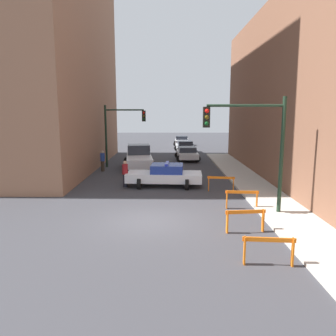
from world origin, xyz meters
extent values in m
plane|color=#38383D|center=(0.00, 0.00, 0.00)|extent=(120.00, 120.00, 0.00)
cube|color=#B2ADA3|center=(6.20, 0.00, 0.06)|extent=(2.40, 44.00, 0.12)
cube|color=#93664C|center=(-12.00, 14.00, 10.94)|extent=(14.00, 20.00, 21.88)
cylinder|color=black|center=(5.90, 0.93, 2.72)|extent=(0.18, 0.18, 5.20)
cylinder|color=black|center=(4.20, 0.93, 4.92)|extent=(3.40, 0.12, 0.12)
cube|color=black|center=(2.50, 0.93, 4.42)|extent=(0.30, 0.22, 0.90)
sphere|color=red|center=(2.50, 0.79, 4.69)|extent=(0.18, 0.18, 0.18)
sphere|color=#4C3D0C|center=(2.50, 0.79, 4.42)|extent=(0.18, 0.18, 0.18)
sphere|color=#0C4219|center=(2.50, 0.79, 4.15)|extent=(0.18, 0.18, 0.18)
cylinder|color=black|center=(-4.40, 13.95, 2.60)|extent=(0.18, 0.18, 5.20)
cylinder|color=black|center=(-2.80, 13.95, 4.80)|extent=(3.20, 0.12, 0.12)
cube|color=black|center=(-1.20, 13.95, 4.30)|extent=(0.30, 0.22, 0.90)
sphere|color=red|center=(-1.20, 13.81, 4.57)|extent=(0.18, 0.18, 0.18)
sphere|color=#4C3D0C|center=(-1.20, 13.81, 4.30)|extent=(0.18, 0.18, 0.18)
sphere|color=#0C4219|center=(-1.20, 13.81, 4.03)|extent=(0.18, 0.18, 0.18)
cube|color=white|center=(0.57, 6.67, 0.60)|extent=(4.81, 2.16, 0.55)
cube|color=navy|center=(0.76, 6.66, 1.14)|extent=(2.08, 1.76, 0.52)
cylinder|color=black|center=(-0.94, 5.92, 0.33)|extent=(0.26, 0.67, 0.66)
cylinder|color=black|center=(-0.83, 7.62, 0.33)|extent=(0.26, 0.67, 0.66)
cylinder|color=black|center=(1.97, 5.73, 0.33)|extent=(0.26, 0.67, 0.66)
cylinder|color=black|center=(2.08, 7.43, 0.33)|extent=(0.26, 0.67, 0.66)
cube|color=#2633BF|center=(0.76, 6.66, 1.46)|extent=(0.29, 1.39, 0.12)
cube|color=silver|center=(-1.56, 13.04, 0.75)|extent=(2.60, 5.59, 0.70)
cube|color=#2D333D|center=(-1.68, 14.11, 1.50)|extent=(2.02, 1.93, 0.80)
cylinder|color=black|center=(-2.66, 14.60, 0.40)|extent=(0.82, 0.35, 0.80)
cylinder|color=black|center=(-0.84, 14.81, 0.40)|extent=(0.82, 0.35, 0.80)
cylinder|color=black|center=(-2.28, 11.27, 0.40)|extent=(0.82, 0.35, 0.80)
cylinder|color=black|center=(-0.46, 11.48, 0.40)|extent=(0.82, 0.35, 0.80)
cube|color=silver|center=(2.67, 18.00, 0.57)|extent=(1.97, 4.37, 0.52)
cube|color=#232833|center=(2.68, 17.83, 1.07)|extent=(1.65, 1.87, 0.48)
cylinder|color=black|center=(1.79, 19.30, 0.31)|extent=(0.63, 0.24, 0.62)
cylinder|color=black|center=(3.44, 19.36, 0.31)|extent=(0.63, 0.24, 0.62)
cylinder|color=black|center=(1.89, 16.64, 0.31)|extent=(0.63, 0.24, 0.62)
cylinder|color=black|center=(3.55, 16.70, 0.31)|extent=(0.63, 0.24, 0.62)
cube|color=silver|center=(2.78, 24.41, 0.57)|extent=(2.07, 4.40, 0.52)
cube|color=#232833|center=(2.79, 24.23, 1.07)|extent=(1.69, 1.90, 0.48)
cylinder|color=black|center=(1.87, 25.68, 0.31)|extent=(0.63, 0.26, 0.62)
cylinder|color=black|center=(3.52, 25.79, 0.31)|extent=(0.63, 0.26, 0.62)
cylinder|color=black|center=(2.03, 23.02, 0.31)|extent=(0.63, 0.26, 0.62)
cylinder|color=black|center=(3.69, 23.13, 0.31)|extent=(0.63, 0.26, 0.62)
cube|color=silver|center=(2.74, 32.20, 0.57)|extent=(2.00, 4.38, 0.52)
cube|color=#232833|center=(2.74, 32.03, 1.07)|extent=(1.67, 1.88, 0.48)
cylinder|color=black|center=(1.98, 33.57, 0.31)|extent=(0.63, 0.25, 0.62)
cylinder|color=black|center=(3.64, 33.49, 0.31)|extent=(0.63, 0.25, 0.62)
cylinder|color=black|center=(1.85, 30.91, 0.31)|extent=(0.63, 0.25, 0.62)
cylinder|color=black|center=(3.51, 30.83, 0.31)|extent=(0.63, 0.25, 0.62)
cylinder|color=black|center=(-1.86, 6.44, 0.41)|extent=(0.31, 0.31, 0.82)
cylinder|color=maroon|center=(-1.86, 6.44, 1.13)|extent=(0.39, 0.39, 0.62)
sphere|color=tan|center=(-1.86, 6.44, 1.55)|extent=(0.24, 0.24, 0.22)
cylinder|color=#382D23|center=(-4.35, 11.93, 0.41)|extent=(0.40, 0.40, 0.82)
cylinder|color=navy|center=(-4.35, 11.93, 1.13)|extent=(0.51, 0.51, 0.62)
sphere|color=tan|center=(-4.35, 11.93, 1.55)|extent=(0.31, 0.31, 0.22)
cube|color=orange|center=(3.88, -4.17, 0.83)|extent=(1.60, 0.19, 0.14)
cube|color=orange|center=(3.17, -4.11, 0.45)|extent=(0.06, 0.16, 0.90)
cube|color=orange|center=(4.60, -4.23, 0.45)|extent=(0.06, 0.16, 0.90)
cube|color=orange|center=(3.82, -1.38, 0.83)|extent=(1.60, 0.22, 0.14)
cube|color=orange|center=(3.11, -1.45, 0.45)|extent=(0.07, 0.16, 0.90)
cube|color=orange|center=(4.54, -1.30, 0.45)|extent=(0.07, 0.16, 0.90)
cube|color=orange|center=(4.39, 1.78, 0.83)|extent=(1.60, 0.13, 0.14)
cube|color=orange|center=(3.67, 1.81, 0.45)|extent=(0.06, 0.16, 0.90)
cube|color=orange|center=(5.11, 1.74, 0.45)|extent=(0.06, 0.16, 0.90)
cube|color=orange|center=(3.94, 5.27, 0.83)|extent=(1.59, 0.31, 0.14)
cube|color=orange|center=(3.23, 5.39, 0.45)|extent=(0.08, 0.17, 0.90)
cube|color=orange|center=(4.65, 5.16, 0.45)|extent=(0.08, 0.17, 0.90)
camera|label=1|loc=(0.81, -13.57, 4.66)|focal=35.00mm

